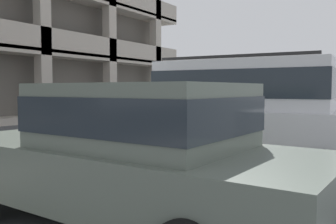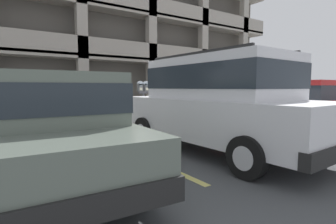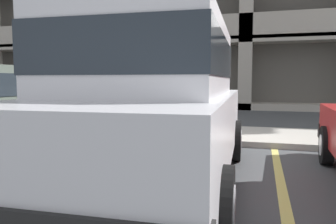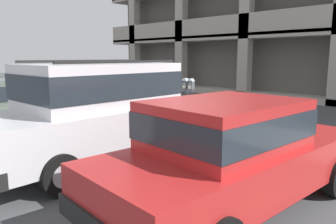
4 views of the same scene
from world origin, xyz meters
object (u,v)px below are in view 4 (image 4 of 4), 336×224
object	(u,v)px
parking_meter_far	(75,80)
red_sedan	(39,104)
dark_hatchback	(233,151)
parking_meter_near	(188,92)
silver_suv	(103,108)

from	to	relation	value
parking_meter_far	red_sedan	bearing A→B (deg)	-41.94
dark_hatchback	parking_meter_near	size ratio (longest dim) A/B	3.19
red_sedan	parking_meter_near	world-z (taller)	parking_meter_near
silver_suv	red_sedan	xyz separation A→B (m)	(-3.24, 0.09, -0.27)
parking_meter_near	parking_meter_far	bearing A→B (deg)	179.59
red_sedan	parking_meter_far	bearing A→B (deg)	141.12
parking_meter_far	silver_suv	bearing A→B (deg)	-24.20
silver_suv	parking_meter_near	xyz separation A→B (m)	(-0.25, 2.78, 0.09)
silver_suv	red_sedan	world-z (taller)	silver_suv
silver_suv	parking_meter_far	xyz separation A→B (m)	(-6.29, 2.83, 0.12)
silver_suv	dark_hatchback	xyz separation A→B (m)	(3.00, 0.14, -0.27)
red_sedan	dark_hatchback	size ratio (longest dim) A/B	1.00
red_sedan	dark_hatchback	bearing A→B (deg)	3.58
silver_suv	red_sedan	distance (m)	3.25
silver_suv	parking_meter_far	world-z (taller)	silver_suv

